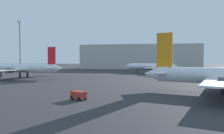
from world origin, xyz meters
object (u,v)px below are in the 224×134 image
(baggage_cart, at_px, (78,95))
(light_mast_left, at_px, (20,44))
(airplane_far_right, at_px, (151,66))
(airplane_distant, at_px, (21,68))

(baggage_cart, relative_size, light_mast_left, 0.11)
(baggage_cart, distance_m, light_mast_left, 78.56)
(airplane_far_right, bearing_deg, baggage_cart, 89.51)
(airplane_far_right, height_order, light_mast_left, light_mast_left)
(airplane_distant, bearing_deg, airplane_far_right, -130.41)
(airplane_distant, distance_m, airplane_far_right, 54.16)
(airplane_distant, xyz_separation_m, airplane_far_right, (42.36, 33.75, -0.32))
(airplane_far_right, relative_size, baggage_cart, 8.93)
(airplane_distant, xyz_separation_m, light_mast_left, (-16.97, 26.72, 9.89))
(airplane_far_right, bearing_deg, light_mast_left, 16.04)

